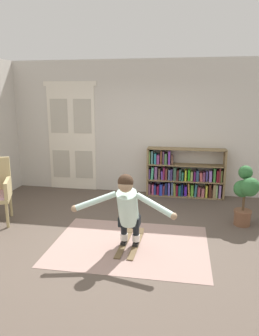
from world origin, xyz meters
TOP-DOWN VIEW (x-y plane):
  - ground_plane at (0.00, 0.00)m, footprint 7.20×7.20m
  - back_wall at (0.00, 2.60)m, footprint 6.00×0.10m
  - double_door at (-1.62, 2.54)m, footprint 1.22×0.05m
  - rug at (0.19, -0.08)m, footprint 2.27×1.68m
  - bookshelf at (0.91, 2.39)m, footprint 1.65×0.30m
  - potted_plant at (1.97, 0.98)m, footprint 0.40×0.45m
  - skis_pair at (0.19, -0.05)m, footprint 0.30×0.94m
  - person_skier at (0.18, -0.25)m, footprint 1.40×0.64m

SIDE VIEW (x-z plane):
  - ground_plane at x=0.00m, z-range 0.00..0.00m
  - rug at x=0.19m, z-range 0.00..0.01m
  - skis_pair at x=0.19m, z-range -0.01..0.06m
  - bookshelf at x=0.91m, z-range -0.09..0.96m
  - potted_plant at x=1.97m, z-range 0.09..1.10m
  - person_skier at x=0.18m, z-range 0.12..1.20m
  - double_door at x=-1.62m, z-range 0.01..2.46m
  - back_wall at x=0.00m, z-range 0.00..2.90m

